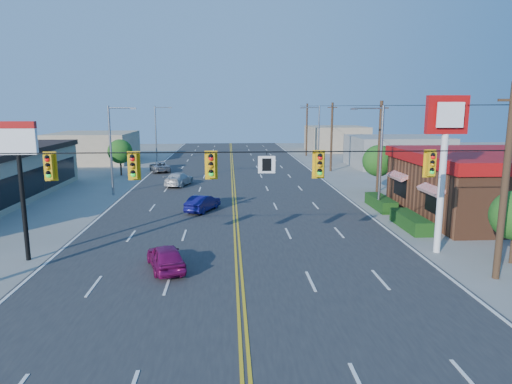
{
  "coord_description": "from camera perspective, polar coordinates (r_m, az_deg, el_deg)",
  "views": [
    {
      "loc": [
        -0.44,
        -19.54,
        7.93
      ],
      "look_at": [
        1.39,
        10.86,
        2.2
      ],
      "focal_mm": 32.0,
      "sensor_mm": 36.0,
      "label": 1
    }
  ],
  "objects": [
    {
      "name": "signal_span",
      "position": [
        19.78,
        -2.48,
        1.79
      ],
      "size": [
        24.32,
        0.34,
        9.0
      ],
      "color": "#47301E",
      "rests_on": "ground"
    },
    {
      "name": "bld_east_far",
      "position": [
        84.02,
        10.01,
        6.58
      ],
      "size": [
        10.0,
        10.0,
        4.4
      ],
      "primitive_type": "cube",
      "color": "tan",
      "rests_on": "ground"
    },
    {
      "name": "car_blue",
      "position": [
        35.05,
        -6.67,
        -1.46
      ],
      "size": [
        2.7,
        3.95,
        1.23
      ],
      "primitive_type": "imported",
      "rotation": [
        0.0,
        0.0,
        2.73
      ],
      "color": "#0E0D50",
      "rests_on": "ground"
    },
    {
      "name": "tree_west",
      "position": [
        55.24,
        -16.63,
        4.87
      ],
      "size": [
        2.8,
        2.8,
        4.2
      ],
      "color": "#47301E",
      "rests_on": "ground"
    },
    {
      "name": "car_magenta",
      "position": [
        22.96,
        -11.2,
        -8.1
      ],
      "size": [
        2.53,
        3.96,
        1.25
      ],
      "primitive_type": "imported",
      "rotation": [
        0.0,
        0.0,
        3.45
      ],
      "color": "#7E0E4F",
      "rests_on": "ground"
    },
    {
      "name": "road",
      "position": [
        40.33,
        -2.75,
        -0.66
      ],
      "size": [
        20.0,
        120.0,
        0.06
      ],
      "primitive_type": "cube",
      "color": "#2D2D30",
      "rests_on": "ground"
    },
    {
      "name": "streetlight_nw",
      "position": [
        68.42,
        -12.25,
        7.55
      ],
      "size": [
        2.55,
        0.25,
        8.0
      ],
      "color": "gray",
      "rests_on": "ground"
    },
    {
      "name": "car_silver",
      "position": [
        57.05,
        -11.95,
        3.06
      ],
      "size": [
        3.27,
        4.88,
        1.24
      ],
      "primitive_type": "imported",
      "rotation": [
        0.0,
        0.0,
        3.43
      ],
      "color": "#959499",
      "rests_on": "ground"
    },
    {
      "name": "utility_pole_near",
      "position": [
        39.79,
        15.15,
        4.91
      ],
      "size": [
        0.28,
        0.28,
        8.4
      ],
      "primitive_type": "cylinder",
      "color": "#47301E",
      "rests_on": "ground"
    },
    {
      "name": "utility_pole_mid",
      "position": [
        57.09,
        9.42,
        6.77
      ],
      "size": [
        0.28,
        0.28,
        8.4
      ],
      "primitive_type": "cylinder",
      "color": "#47301E",
      "rests_on": "ground"
    },
    {
      "name": "kfc_pylon",
      "position": [
        26.24,
        22.53,
        5.72
      ],
      "size": [
        2.2,
        0.36,
        8.5
      ],
      "color": "white",
      "rests_on": "ground"
    },
    {
      "name": "bld_west_far",
      "position": [
        70.56,
        -19.61,
        5.3
      ],
      "size": [
        11.0,
        12.0,
        4.2
      ],
      "primitive_type": "cube",
      "color": "tan",
      "rests_on": "ground"
    },
    {
      "name": "ground",
      "position": [
        21.1,
        -2.04,
        -11.43
      ],
      "size": [
        160.0,
        160.0,
        0.0
      ],
      "primitive_type": "plane",
      "color": "gray",
      "rests_on": "ground"
    },
    {
      "name": "utility_pole_far",
      "position": [
        74.72,
        6.36,
        7.73
      ],
      "size": [
        0.28,
        0.28,
        8.4
      ],
      "primitive_type": "cylinder",
      "color": "#47301E",
      "rests_on": "ground"
    },
    {
      "name": "pizza_hut_sign",
      "position": [
        25.95,
        -27.49,
        3.37
      ],
      "size": [
        1.9,
        0.3,
        6.85
      ],
      "color": "black",
      "rests_on": "ground"
    },
    {
      "name": "streetlight_se",
      "position": [
        35.54,
        15.06,
        4.77
      ],
      "size": [
        2.55,
        0.25,
        8.0
      ],
      "color": "gray",
      "rests_on": "ground"
    },
    {
      "name": "bld_east_mid",
      "position": [
        63.91,
        17.2,
        4.86
      ],
      "size": [
        12.0,
        10.0,
        4.0
      ],
      "primitive_type": "cube",
      "color": "gray",
      "rests_on": "ground"
    },
    {
      "name": "tree_kfc_rear",
      "position": [
        44.1,
        15.04,
        3.78
      ],
      "size": [
        2.94,
        2.94,
        4.41
      ],
      "color": "#47301E",
      "rests_on": "ground"
    },
    {
      "name": "streetlight_ne",
      "position": [
        58.73,
        7.65,
        7.23
      ],
      "size": [
        2.55,
        0.25,
        8.0
      ],
      "color": "gray",
      "rests_on": "ground"
    },
    {
      "name": "car_white",
      "position": [
        46.66,
        -9.62,
        1.53
      ],
      "size": [
        2.93,
        4.83,
        1.31
      ],
      "primitive_type": "imported",
      "rotation": [
        0.0,
        0.0,
        2.88
      ],
      "color": "silver",
      "rests_on": "ground"
    },
    {
      "name": "streetlight_sw",
      "position": [
        42.95,
        -17.47,
        5.61
      ],
      "size": [
        2.55,
        0.25,
        8.0
      ],
      "color": "gray",
      "rests_on": "ground"
    },
    {
      "name": "kfc",
      "position": [
        37.94,
        29.03,
        0.89
      ],
      "size": [
        16.3,
        12.4,
        4.7
      ],
      "color": "brown",
      "rests_on": "ground"
    }
  ]
}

